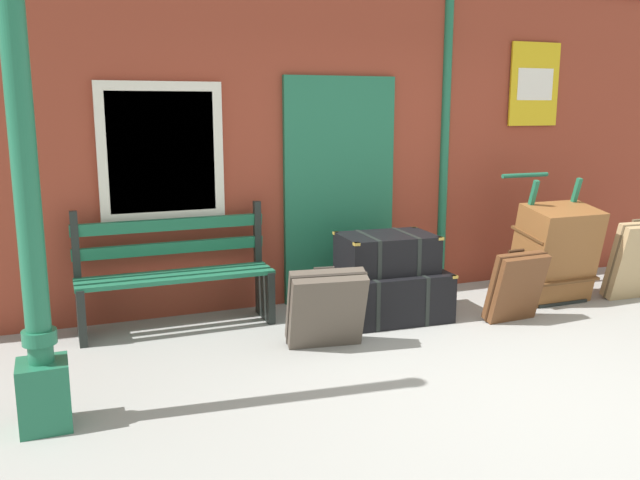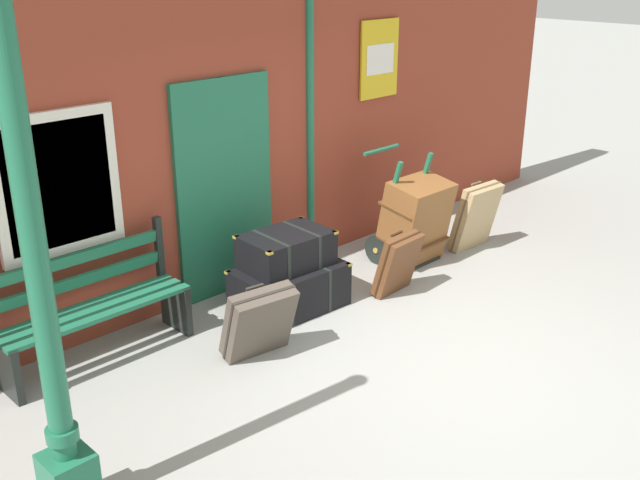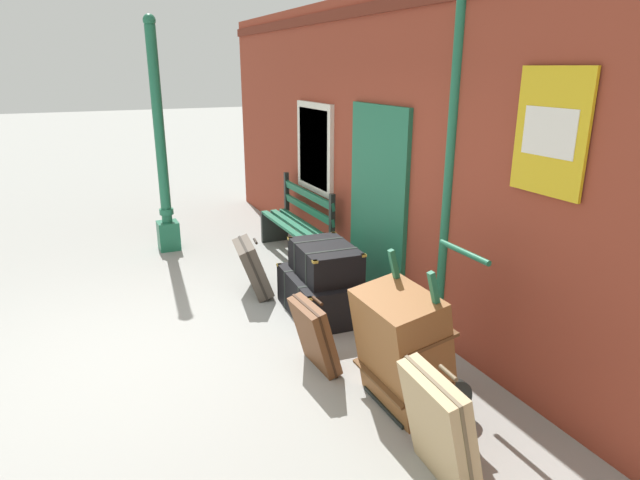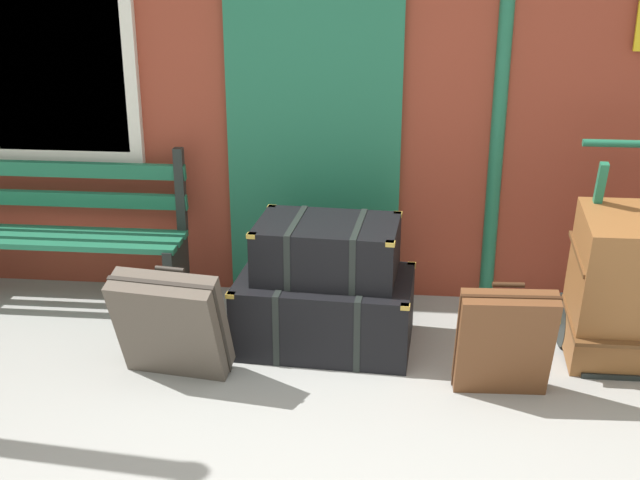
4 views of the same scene
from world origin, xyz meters
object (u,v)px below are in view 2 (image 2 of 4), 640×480
Objects in this scene: platform_bench at (92,309)px; steamer_trunk_base at (289,288)px; suitcase_umber at (398,264)px; suitcase_beige at (259,322)px; porters_trolley at (401,234)px; lamp_post at (48,338)px; suitcase_caramel at (476,217)px; steamer_trunk_middle at (286,250)px; large_brown_trunk at (415,221)px.

platform_bench reaches higher than steamer_trunk_base.
suitcase_umber is 1.75m from suitcase_beige.
porters_trolley is 1.85× the size of suitcase_umber.
lamp_post reaches higher than suitcase_caramel.
steamer_trunk_middle is at bearing 150.34° from suitcase_umber.
steamer_trunk_base is 1.71m from porters_trolley.
steamer_trunk_middle reaches higher than suitcase_beige.
suitcase_caramel reaches higher than steamer_trunk_middle.
suitcase_caramel reaches higher than suitcase_umber.
steamer_trunk_base is 1.65× the size of suitcase_beige.
platform_bench reaches higher than suitcase_umber.
platform_bench reaches higher than suitcase_caramel.
large_brown_trunk is 0.83m from suitcase_caramel.
lamp_post is 3.97× the size of suitcase_caramel.
suitcase_beige is (-1.75, 0.02, 0.00)m from suitcase_umber.
suitcase_umber is at bearing -29.66° from steamer_trunk_middle.
large_brown_trunk reaches higher than suitcase_beige.
porters_trolley is at bearing 0.50° from steamer_trunk_middle.
large_brown_trunk is (1.70, -0.16, -0.11)m from steamer_trunk_middle.
steamer_trunk_base is at bearing 31.65° from suitcase_beige.
porters_trolley is at bearing 14.24° from lamp_post.
large_brown_trunk is at bearing 163.14° from suitcase_caramel.
porters_trolley is at bearing 152.11° from suitcase_caramel.
lamp_post reaches higher than platform_bench.
suitcase_beige is (0.97, -0.95, -0.13)m from platform_bench.
steamer_trunk_middle is 2.53m from suitcase_caramel.
steamer_trunk_base is at bearing 171.85° from suitcase_caramel.
steamer_trunk_base is 0.92m from suitcase_beige.
porters_trolley is (1.71, 0.06, 0.06)m from steamer_trunk_base.
porters_trolley is (3.46, -0.41, -0.18)m from platform_bench.
suitcase_caramel is (2.50, -0.36, 0.17)m from steamer_trunk_base.
suitcase_beige is at bearing -171.74° from large_brown_trunk.
steamer_trunk_middle is at bearing -179.50° from porters_trolley.
steamer_trunk_middle reaches higher than steamer_trunk_base.
steamer_trunk_base is at bearing -100.33° from steamer_trunk_middle.
lamp_post is 2.62× the size of porters_trolley.
suitcase_beige is (-0.79, -0.53, -0.26)m from steamer_trunk_middle.
platform_bench reaches higher than steamer_trunk_middle.
platform_bench is 1.53× the size of steamer_trunk_base.
lamp_post is at bearing -167.92° from large_brown_trunk.
lamp_post is 4.64m from large_brown_trunk.
suitcase_beige is at bearing -167.76° from porters_trolley.
steamer_trunk_middle is (1.76, -0.42, 0.14)m from platform_bench.
steamer_trunk_base is at bearing 176.02° from large_brown_trunk.
lamp_post is 3.66× the size of steamer_trunk_middle.
suitcase_beige is (-2.49, -0.54, 0.05)m from porters_trolley.
lamp_post is at bearing -158.01° from steamer_trunk_middle.
steamer_trunk_middle is (2.78, 1.12, -0.60)m from lamp_post.
platform_bench is 3.51m from large_brown_trunk.
suitcase_caramel reaches higher than suitcase_beige.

